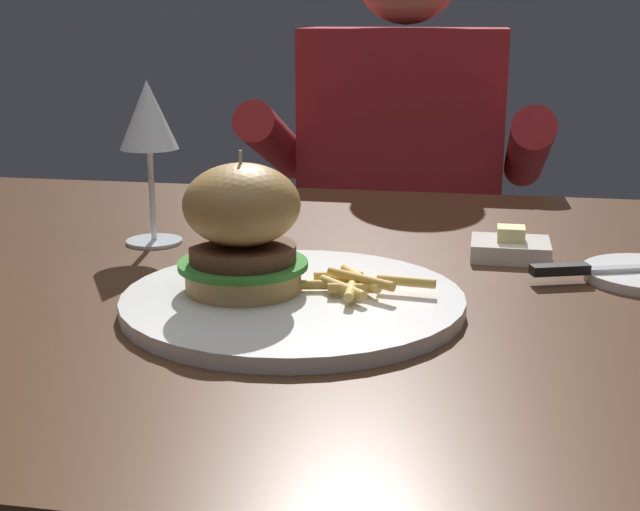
{
  "coord_description": "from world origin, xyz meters",
  "views": [
    {
      "loc": [
        0.22,
        -0.88,
        1.01
      ],
      "look_at": [
        0.07,
        -0.08,
        0.78
      ],
      "focal_mm": 50.0,
      "sensor_mm": 36.0,
      "label": 1
    }
  ],
  "objects_px": {
    "butter_dish": "(510,248)",
    "wine_glass": "(148,122)",
    "diner_person": "(400,255)",
    "table_knife": "(606,269)",
    "burger_sandwich": "(242,228)",
    "main_plate": "(293,301)"
  },
  "relations": [
    {
      "from": "wine_glass",
      "to": "butter_dish",
      "type": "height_order",
      "value": "wine_glass"
    },
    {
      "from": "main_plate",
      "to": "table_knife",
      "type": "bearing_deg",
      "value": 25.62
    },
    {
      "from": "wine_glass",
      "to": "diner_person",
      "type": "xyz_separation_m",
      "value": [
        0.24,
        0.65,
        -0.32
      ]
    },
    {
      "from": "burger_sandwich",
      "to": "butter_dish",
      "type": "relative_size",
      "value": 1.52
    },
    {
      "from": "burger_sandwich",
      "to": "table_knife",
      "type": "xyz_separation_m",
      "value": [
        0.34,
        0.14,
        -0.06
      ]
    },
    {
      "from": "main_plate",
      "to": "butter_dish",
      "type": "bearing_deg",
      "value": 47.06
    },
    {
      "from": "main_plate",
      "to": "diner_person",
      "type": "bearing_deg",
      "value": 88.55
    },
    {
      "from": "wine_glass",
      "to": "table_knife",
      "type": "bearing_deg",
      "value": -7.45
    },
    {
      "from": "wine_glass",
      "to": "table_knife",
      "type": "xyz_separation_m",
      "value": [
        0.51,
        -0.07,
        -0.13
      ]
    },
    {
      "from": "butter_dish",
      "to": "wine_glass",
      "type": "bearing_deg",
      "value": -178.8
    },
    {
      "from": "butter_dish",
      "to": "diner_person",
      "type": "bearing_deg",
      "value": 105.76
    },
    {
      "from": "burger_sandwich",
      "to": "diner_person",
      "type": "distance_m",
      "value": 0.89
    },
    {
      "from": "main_plate",
      "to": "burger_sandwich",
      "type": "relative_size",
      "value": 2.41
    },
    {
      "from": "main_plate",
      "to": "butter_dish",
      "type": "relative_size",
      "value": 3.68
    },
    {
      "from": "wine_glass",
      "to": "diner_person",
      "type": "height_order",
      "value": "diner_person"
    },
    {
      "from": "main_plate",
      "to": "table_knife",
      "type": "distance_m",
      "value": 0.33
    },
    {
      "from": "wine_glass",
      "to": "butter_dish",
      "type": "relative_size",
      "value": 2.22
    },
    {
      "from": "diner_person",
      "to": "table_knife",
      "type": "bearing_deg",
      "value": -69.02
    },
    {
      "from": "main_plate",
      "to": "diner_person",
      "type": "height_order",
      "value": "diner_person"
    },
    {
      "from": "wine_glass",
      "to": "butter_dish",
      "type": "xyz_separation_m",
      "value": [
        0.42,
        0.01,
        -0.13
      ]
    },
    {
      "from": "table_knife",
      "to": "butter_dish",
      "type": "distance_m",
      "value": 0.12
    },
    {
      "from": "wine_glass",
      "to": "main_plate",
      "type": "bearing_deg",
      "value": -44.19
    }
  ]
}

